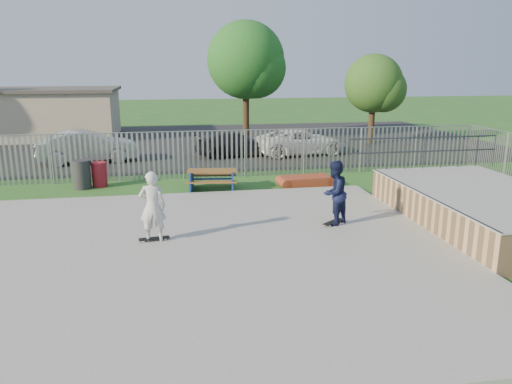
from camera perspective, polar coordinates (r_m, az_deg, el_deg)
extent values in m
plane|color=#286322|center=(12.62, -11.35, -7.63)|extent=(120.00, 120.00, 0.00)
cube|color=#969591|center=(12.59, -11.36, -7.31)|extent=(15.00, 12.00, 0.15)
cube|color=tan|center=(16.15, 24.61, -1.83)|extent=(4.00, 7.00, 1.05)
cube|color=#9E9E99|center=(16.02, 24.81, 0.04)|extent=(4.05, 7.05, 0.04)
cylinder|color=#383A3F|center=(14.99, 18.57, -0.24)|extent=(0.06, 7.00, 0.06)
cube|color=brown|center=(19.04, -5.07, 2.44)|extent=(1.94, 0.95, 0.06)
cube|color=brown|center=(18.50, -5.11, 1.14)|extent=(1.88, 0.51, 0.05)
cube|color=brown|center=(19.71, -4.99, 1.96)|extent=(1.88, 0.51, 0.05)
cube|color=navy|center=(19.12, -5.04, 1.35)|extent=(1.82, 1.64, 0.76)
cube|color=maroon|center=(19.88, 5.70, 1.26)|extent=(1.96, 1.11, 0.38)
cylinder|color=maroon|center=(20.54, -17.46, 1.94)|extent=(0.58, 0.58, 0.97)
cylinder|color=#29292C|center=(20.38, -19.29, 1.90)|extent=(0.67, 0.67, 1.11)
cube|color=black|center=(31.07, -10.71, 5.47)|extent=(40.00, 18.00, 0.02)
imported|color=silver|center=(25.68, -18.70, 4.94)|extent=(4.99, 2.60, 1.56)
imported|color=black|center=(26.19, -2.30, 5.49)|extent=(4.51, 2.37, 1.25)
imported|color=white|center=(26.71, 5.09, 5.73)|extent=(5.12, 2.94, 1.34)
cube|color=#BEAF92|center=(35.87, -23.78, 8.07)|extent=(10.00, 6.00, 3.00)
cube|color=#4C4742|center=(35.76, -24.04, 10.62)|extent=(10.40, 6.40, 0.20)
cylinder|color=#432F1B|center=(31.75, -1.16, 9.74)|extent=(0.41, 0.41, 4.24)
sphere|color=#215A1F|center=(31.65, -1.19, 14.85)|extent=(4.75, 4.75, 4.75)
cylinder|color=#46311C|center=(31.20, 13.07, 8.22)|extent=(0.37, 0.37, 3.08)
sphere|color=#2E541C|center=(31.06, 13.29, 11.99)|extent=(3.45, 3.45, 3.45)
cube|color=black|center=(14.75, 8.79, -3.38)|extent=(0.75, 0.65, 0.02)
cube|color=black|center=(13.49, -11.56, -5.20)|extent=(0.82, 0.30, 0.02)
imported|color=#13183C|center=(14.51, 8.92, -0.09)|extent=(1.15, 1.12, 1.87)
imported|color=silver|center=(13.23, -11.74, -1.63)|extent=(0.70, 0.48, 1.87)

